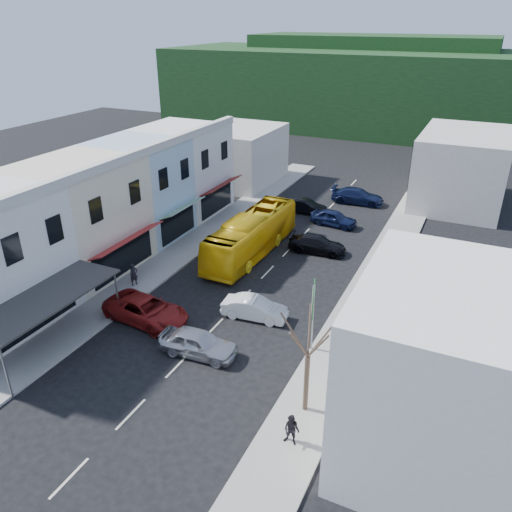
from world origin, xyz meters
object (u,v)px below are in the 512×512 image
at_px(car_silver, 198,344).
at_px(direction_sign, 312,319).
at_px(pedestrian_right, 292,429).
at_px(pedestrian_left, 134,274).
at_px(street_tree, 308,356).
at_px(car_red, 146,311).
at_px(traffic_signal, 411,168).
at_px(car_white, 255,308).
at_px(bus, 252,236).

relative_size(car_silver, direction_sign, 1.04).
bearing_deg(pedestrian_right, pedestrian_left, 151.39).
bearing_deg(car_silver, street_tree, -107.84).
bearing_deg(car_red, traffic_signal, -12.47).
relative_size(car_white, pedestrian_left, 2.59).
height_order(car_silver, pedestrian_right, pedestrian_right).
xyz_separation_m(pedestrian_right, traffic_signal, (-1.43, 37.07, 1.78)).
bearing_deg(traffic_signal, car_silver, 59.70).
distance_m(bus, street_tree, 17.74).
relative_size(car_silver, street_tree, 0.68).
bearing_deg(car_white, direction_sign, -118.29).
relative_size(car_silver, pedestrian_right, 2.59).
height_order(pedestrian_right, traffic_signal, traffic_signal).
distance_m(bus, direction_sign, 13.16).
bearing_deg(car_silver, car_white, -19.04).
bearing_deg(traffic_signal, car_white, 60.55).
bearing_deg(car_red, direction_sign, -76.60).
height_order(car_white, direction_sign, direction_sign).
bearing_deg(pedestrian_right, car_silver, 152.27).
height_order(pedestrian_left, pedestrian_right, same).
xyz_separation_m(bus, car_red, (-1.70, -11.44, -0.85)).
bearing_deg(car_white, bus, 20.37).
bearing_deg(street_tree, traffic_signal, 92.05).
height_order(bus, pedestrian_left, bus).
relative_size(car_red, traffic_signal, 0.83).
xyz_separation_m(car_red, traffic_signal, (10.30, 31.57, 2.08)).
distance_m(pedestrian_left, pedestrian_right, 17.40).
height_order(bus, car_white, bus).
distance_m(pedestrian_left, traffic_signal, 31.56).
xyz_separation_m(car_silver, traffic_signal, (5.65, 33.14, 2.08)).
bearing_deg(street_tree, bus, 123.84).
bearing_deg(direction_sign, car_silver, -169.15).
relative_size(car_white, pedestrian_right, 2.59).
height_order(street_tree, traffic_signal, street_tree).
distance_m(bus, car_red, 11.60).
relative_size(car_red, pedestrian_left, 2.71).
bearing_deg(car_red, car_silver, -103.04).
bearing_deg(direction_sign, pedestrian_right, -94.73).
xyz_separation_m(car_silver, street_tree, (6.89, -1.66, 2.52)).
xyz_separation_m(car_white, car_red, (-5.89, -3.13, 0.00)).
bearing_deg(traffic_signal, car_red, 51.30).
bearing_deg(pedestrian_left, car_silver, -100.29).
relative_size(bus, street_tree, 1.80).
bearing_deg(pedestrian_left, direction_sign, -77.11).
xyz_separation_m(bus, car_silver, (2.94, -13.01, -0.85)).
bearing_deg(bus, traffic_signal, 67.76).
relative_size(car_silver, car_white, 1.00).
relative_size(pedestrian_right, direction_sign, 0.40).
bearing_deg(pedestrian_left, pedestrian_right, -99.53).
bearing_deg(pedestrian_right, car_red, 156.18).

